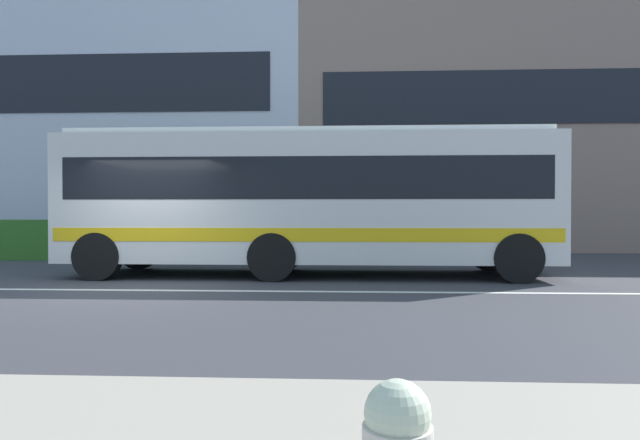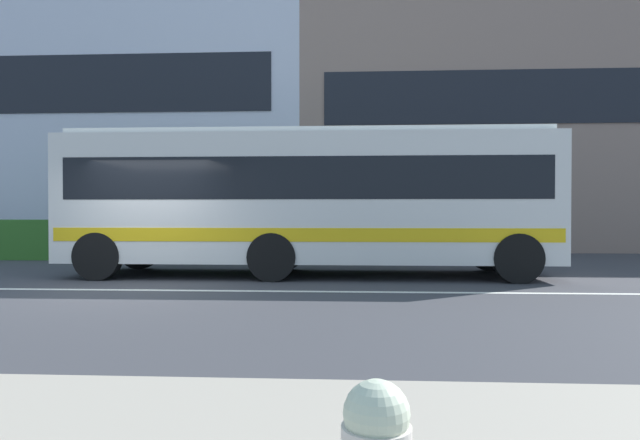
# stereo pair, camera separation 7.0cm
# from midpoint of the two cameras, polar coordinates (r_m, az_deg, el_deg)

# --- Properties ---
(ground_plane) EXTENTS (160.00, 160.00, 0.00)m
(ground_plane) POSITION_cam_midpoint_polar(r_m,az_deg,el_deg) (10.71, -19.91, -6.87)
(ground_plane) COLOR #37373C
(lane_centre_line) EXTENTS (60.00, 0.16, 0.01)m
(lane_centre_line) POSITION_cam_midpoint_polar(r_m,az_deg,el_deg) (10.71, -19.91, -6.84)
(lane_centre_line) COLOR silver
(lane_centre_line) RESTS_ON ground_plane
(hedge_row_far) EXTENTS (15.74, 1.10, 1.19)m
(hedge_row_far) POSITION_cam_midpoint_polar(r_m,az_deg,el_deg) (17.30, -17.41, -1.96)
(hedge_row_far) COLOR #336B26
(hedge_row_far) RESTS_ON ground_plane
(apartment_block_left) EXTENTS (24.98, 9.47, 10.44)m
(apartment_block_left) POSITION_cam_midpoint_polar(r_m,az_deg,el_deg) (28.24, -27.82, 8.46)
(apartment_block_left) COLOR silver
(apartment_block_left) RESTS_ON ground_plane
(apartment_block_right) EXTENTS (21.86, 9.47, 9.33)m
(apartment_block_right) POSITION_cam_midpoint_polar(r_m,az_deg,el_deg) (25.95, 23.75, 7.93)
(apartment_block_right) COLOR gray
(apartment_block_right) RESTS_ON ground_plane
(transit_bus) EXTENTS (10.65, 2.57, 3.19)m
(transit_bus) POSITION_cam_midpoint_polar(r_m,az_deg,el_deg) (12.35, -1.46, 2.39)
(transit_bus) COLOR silver
(transit_bus) RESTS_ON ground_plane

